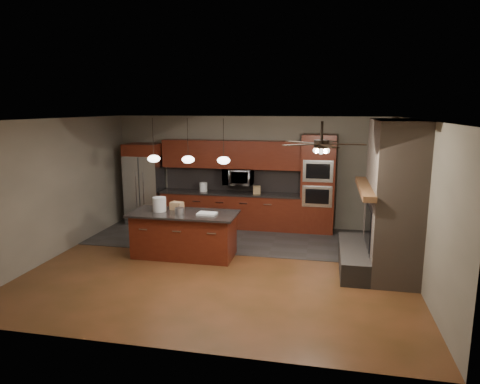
% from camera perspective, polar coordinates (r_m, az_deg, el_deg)
% --- Properties ---
extents(ground, '(7.00, 7.00, 0.00)m').
position_cam_1_polar(ground, '(8.43, -2.23, -9.73)').
color(ground, brown).
rests_on(ground, ground).
extents(ceiling, '(7.00, 6.00, 0.02)m').
position_cam_1_polar(ceiling, '(7.87, -2.39, 9.67)').
color(ceiling, white).
rests_on(ceiling, back_wall).
extents(back_wall, '(7.00, 0.02, 2.80)m').
position_cam_1_polar(back_wall, '(10.93, 1.45, 2.73)').
color(back_wall, gray).
rests_on(back_wall, ground).
extents(right_wall, '(0.02, 6.00, 2.80)m').
position_cam_1_polar(right_wall, '(7.97, 22.93, -1.35)').
color(right_wall, gray).
rests_on(right_wall, ground).
extents(left_wall, '(0.02, 6.00, 2.80)m').
position_cam_1_polar(left_wall, '(9.49, -23.30, 0.51)').
color(left_wall, gray).
rests_on(left_wall, ground).
extents(slate_tile_patch, '(7.00, 2.40, 0.01)m').
position_cam_1_polar(slate_tile_patch, '(10.09, 0.21, -6.12)').
color(slate_tile_patch, '#312E2C').
rests_on(slate_tile_patch, ground).
extents(fireplace_column, '(1.30, 2.10, 2.80)m').
position_cam_1_polar(fireplace_column, '(8.30, 19.22, -1.34)').
color(fireplace_column, '#746253').
rests_on(fireplace_column, ground).
extents(back_cabinetry, '(3.59, 0.64, 2.20)m').
position_cam_1_polar(back_cabinetry, '(10.86, -1.27, -0.03)').
color(back_cabinetry, '#5A1F10').
rests_on(back_cabinetry, ground).
extents(oven_tower, '(0.80, 0.63, 2.38)m').
position_cam_1_polar(oven_tower, '(10.49, 10.32, 1.05)').
color(oven_tower, '#5A1F10').
rests_on(oven_tower, ground).
extents(microwave, '(0.73, 0.41, 0.50)m').
position_cam_1_polar(microwave, '(10.75, -0.23, 2.06)').
color(microwave, silver).
rests_on(microwave, back_cabinetry).
extents(refrigerator, '(0.90, 0.75, 2.10)m').
position_cam_1_polar(refrigerator, '(11.43, -12.55, 1.06)').
color(refrigerator, silver).
rests_on(refrigerator, ground).
extents(kitchen_island, '(2.17, 0.99, 0.92)m').
position_cam_1_polar(kitchen_island, '(8.85, -7.45, -5.60)').
color(kitchen_island, '#5A1F10').
rests_on(kitchen_island, ground).
extents(white_bucket, '(0.33, 0.33, 0.29)m').
position_cam_1_polar(white_bucket, '(8.89, -10.69, -1.62)').
color(white_bucket, silver).
rests_on(white_bucket, kitchen_island).
extents(paint_can, '(0.20, 0.20, 0.12)m').
position_cam_1_polar(paint_can, '(8.64, -8.06, -2.48)').
color(paint_can, silver).
rests_on(paint_can, kitchen_island).
extents(paint_tray, '(0.39, 0.28, 0.04)m').
position_cam_1_polar(paint_tray, '(8.53, -4.42, -2.89)').
color(paint_tray, white).
rests_on(paint_tray, kitchen_island).
extents(cardboard_box, '(0.29, 0.24, 0.16)m').
position_cam_1_polar(cardboard_box, '(9.00, -8.41, -1.83)').
color(cardboard_box, tan).
rests_on(cardboard_box, kitchen_island).
extents(counter_bucket, '(0.24, 0.24, 0.22)m').
position_cam_1_polar(counter_bucket, '(10.97, -4.90, 0.68)').
color(counter_bucket, white).
rests_on(counter_bucket, back_cabinetry).
extents(counter_box, '(0.20, 0.17, 0.20)m').
position_cam_1_polar(counter_box, '(10.62, 2.25, 0.28)').
color(counter_box, '#A68556').
rests_on(counter_box, back_cabinetry).
extents(pendant_left, '(0.26, 0.26, 0.92)m').
position_cam_1_polar(pendant_left, '(9.12, -11.42, 4.40)').
color(pendant_left, black).
rests_on(pendant_left, ceiling).
extents(pendant_center, '(0.26, 0.26, 0.92)m').
position_cam_1_polar(pendant_center, '(8.86, -6.93, 4.35)').
color(pendant_center, black).
rests_on(pendant_center, ceiling).
extents(pendant_right, '(0.26, 0.26, 0.92)m').
position_cam_1_polar(pendant_right, '(8.65, -2.20, 4.26)').
color(pendant_right, black).
rests_on(pendant_right, ceiling).
extents(ceiling_fan, '(1.27, 1.33, 0.41)m').
position_cam_1_polar(ceiling_fan, '(6.86, 10.81, 6.39)').
color(ceiling_fan, black).
rests_on(ceiling_fan, ceiling).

